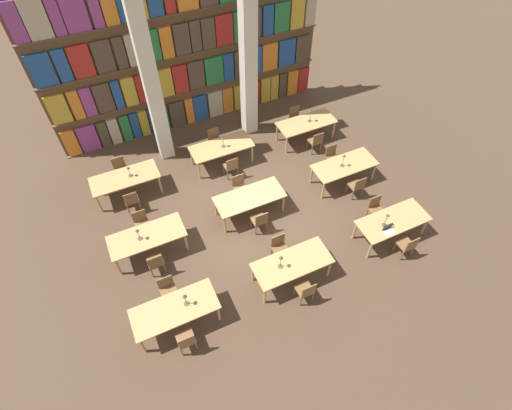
% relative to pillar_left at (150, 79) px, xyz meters
% --- Properties ---
extents(ground_plane, '(40.00, 40.00, 0.00)m').
position_rel_pillar_left_xyz_m(ground_plane, '(1.60, -3.77, -3.00)').
color(ground_plane, '#4C3828').
extents(bookshelf_bank, '(9.70, 0.35, 5.50)m').
position_rel_pillar_left_xyz_m(bookshelf_bank, '(1.61, 1.35, -0.34)').
color(bookshelf_bank, brown).
rests_on(bookshelf_bank, ground_plane).
extents(pillar_left, '(0.46, 0.46, 6.00)m').
position_rel_pillar_left_xyz_m(pillar_left, '(0.00, 0.00, 0.00)').
color(pillar_left, beige).
rests_on(pillar_left, ground_plane).
extents(pillar_center, '(0.46, 0.46, 6.00)m').
position_rel_pillar_left_xyz_m(pillar_center, '(3.21, 0.00, 0.00)').
color(pillar_center, beige).
rests_on(pillar_center, ground_plane).
extents(reading_table_0, '(2.08, 0.90, 0.77)m').
position_rel_pillar_left_xyz_m(reading_table_0, '(-1.57, -6.18, -2.32)').
color(reading_table_0, tan).
rests_on(reading_table_0, ground_plane).
extents(chair_0, '(0.42, 0.40, 0.87)m').
position_rel_pillar_left_xyz_m(chair_0, '(-1.55, -6.92, -2.53)').
color(chair_0, brown).
rests_on(chair_0, ground_plane).
extents(chair_1, '(0.42, 0.40, 0.87)m').
position_rel_pillar_left_xyz_m(chair_1, '(-1.55, -5.45, -2.53)').
color(chair_1, brown).
rests_on(chair_1, ground_plane).
extents(desk_lamp_0, '(0.14, 0.14, 0.43)m').
position_rel_pillar_left_xyz_m(desk_lamp_0, '(-1.26, -6.18, -1.95)').
color(desk_lamp_0, brown).
rests_on(desk_lamp_0, reading_table_0).
extents(reading_table_1, '(2.08, 0.90, 0.77)m').
position_rel_pillar_left_xyz_m(reading_table_1, '(1.60, -6.24, -2.32)').
color(reading_table_1, tan).
rests_on(reading_table_1, ground_plane).
extents(chair_2, '(0.42, 0.40, 0.87)m').
position_rel_pillar_left_xyz_m(chair_2, '(1.62, -6.98, -2.53)').
color(chair_2, brown).
rests_on(chair_2, ground_plane).
extents(chair_3, '(0.42, 0.40, 0.87)m').
position_rel_pillar_left_xyz_m(chair_3, '(1.62, -5.51, -2.53)').
color(chair_3, brown).
rests_on(chair_3, ground_plane).
extents(desk_lamp_1, '(0.14, 0.14, 0.47)m').
position_rel_pillar_left_xyz_m(desk_lamp_1, '(1.27, -6.21, -1.92)').
color(desk_lamp_1, brown).
rests_on(desk_lamp_1, reading_table_1).
extents(reading_table_2, '(2.08, 0.90, 0.77)m').
position_rel_pillar_left_xyz_m(reading_table_2, '(4.86, -6.22, -2.32)').
color(reading_table_2, tan).
rests_on(reading_table_2, ground_plane).
extents(chair_4, '(0.42, 0.40, 0.87)m').
position_rel_pillar_left_xyz_m(chair_4, '(4.87, -6.95, -2.53)').
color(chair_4, brown).
rests_on(chair_4, ground_plane).
extents(chair_5, '(0.42, 0.40, 0.87)m').
position_rel_pillar_left_xyz_m(chair_5, '(4.87, -5.49, -2.53)').
color(chair_5, brown).
rests_on(chair_5, ground_plane).
extents(desk_lamp_2, '(0.14, 0.14, 0.49)m').
position_rel_pillar_left_xyz_m(desk_lamp_2, '(4.51, -6.26, -1.91)').
color(desk_lamp_2, brown).
rests_on(desk_lamp_2, reading_table_2).
extents(laptop, '(0.32, 0.22, 0.21)m').
position_rel_pillar_left_xyz_m(laptop, '(4.49, -6.47, -2.20)').
color(laptop, silver).
rests_on(laptop, reading_table_2).
extents(reading_table_3, '(2.08, 0.90, 0.77)m').
position_rel_pillar_left_xyz_m(reading_table_3, '(-1.61, -3.80, -2.32)').
color(reading_table_3, tan).
rests_on(reading_table_3, ground_plane).
extents(chair_6, '(0.42, 0.40, 0.87)m').
position_rel_pillar_left_xyz_m(chair_6, '(-1.62, -4.53, -2.53)').
color(chair_6, brown).
rests_on(chair_6, ground_plane).
extents(chair_7, '(0.42, 0.40, 0.87)m').
position_rel_pillar_left_xyz_m(chair_7, '(-1.62, -3.07, -2.53)').
color(chair_7, brown).
rests_on(chair_7, ground_plane).
extents(desk_lamp_3, '(0.14, 0.14, 0.42)m').
position_rel_pillar_left_xyz_m(desk_lamp_3, '(-1.79, -3.82, -1.96)').
color(desk_lamp_3, brown).
rests_on(desk_lamp_3, reading_table_3).
extents(reading_table_4, '(2.08, 0.90, 0.77)m').
position_rel_pillar_left_xyz_m(reading_table_4, '(1.54, -3.69, -2.32)').
color(reading_table_4, tan).
rests_on(reading_table_4, ground_plane).
extents(chair_8, '(0.42, 0.40, 0.87)m').
position_rel_pillar_left_xyz_m(chair_8, '(1.54, -4.43, -2.53)').
color(chair_8, brown).
rests_on(chair_8, ground_plane).
extents(chair_9, '(0.42, 0.40, 0.87)m').
position_rel_pillar_left_xyz_m(chair_9, '(1.54, -2.96, -2.53)').
color(chair_9, brown).
rests_on(chair_9, ground_plane).
extents(reading_table_5, '(2.08, 0.90, 0.77)m').
position_rel_pillar_left_xyz_m(reading_table_5, '(4.85, -3.74, -2.32)').
color(reading_table_5, tan).
rests_on(reading_table_5, ground_plane).
extents(chair_10, '(0.42, 0.40, 0.87)m').
position_rel_pillar_left_xyz_m(chair_10, '(4.89, -4.48, -2.53)').
color(chair_10, brown).
rests_on(chair_10, ground_plane).
extents(chair_11, '(0.42, 0.40, 0.87)m').
position_rel_pillar_left_xyz_m(chair_11, '(4.89, -3.01, -2.53)').
color(chair_11, brown).
rests_on(chair_11, ground_plane).
extents(desk_lamp_4, '(0.14, 0.14, 0.47)m').
position_rel_pillar_left_xyz_m(desk_lamp_4, '(4.75, -3.75, -1.92)').
color(desk_lamp_4, brown).
rests_on(desk_lamp_4, reading_table_5).
extents(reading_table_6, '(2.08, 0.90, 0.77)m').
position_rel_pillar_left_xyz_m(reading_table_6, '(-1.64, -1.33, -2.32)').
color(reading_table_6, tan).
rests_on(reading_table_6, ground_plane).
extents(chair_12, '(0.42, 0.40, 0.87)m').
position_rel_pillar_left_xyz_m(chair_12, '(-1.67, -2.06, -2.53)').
color(chair_12, brown).
rests_on(chair_12, ground_plane).
extents(chair_13, '(0.42, 0.40, 0.87)m').
position_rel_pillar_left_xyz_m(chair_13, '(-1.67, -0.60, -2.53)').
color(chair_13, brown).
rests_on(chair_13, ground_plane).
extents(desk_lamp_5, '(0.14, 0.14, 0.39)m').
position_rel_pillar_left_xyz_m(desk_lamp_5, '(-1.45, -1.35, -1.98)').
color(desk_lamp_5, brown).
rests_on(desk_lamp_5, reading_table_6).
extents(reading_table_7, '(2.08, 0.90, 0.77)m').
position_rel_pillar_left_xyz_m(reading_table_7, '(1.61, -1.27, -2.32)').
color(reading_table_7, tan).
rests_on(reading_table_7, ground_plane).
extents(chair_14, '(0.42, 0.40, 0.87)m').
position_rel_pillar_left_xyz_m(chair_14, '(1.65, -2.00, -2.53)').
color(chair_14, brown).
rests_on(chair_14, ground_plane).
extents(chair_15, '(0.42, 0.40, 0.87)m').
position_rel_pillar_left_xyz_m(chair_15, '(1.65, -0.53, -2.53)').
color(chair_15, brown).
rests_on(chair_15, ground_plane).
extents(desk_lamp_6, '(0.14, 0.14, 0.39)m').
position_rel_pillar_left_xyz_m(desk_lamp_6, '(1.68, -1.31, -1.98)').
color(desk_lamp_6, brown).
rests_on(desk_lamp_6, reading_table_7).
extents(reading_table_8, '(2.08, 0.90, 0.77)m').
position_rel_pillar_left_xyz_m(reading_table_8, '(4.81, -1.36, -2.32)').
color(reading_table_8, tan).
rests_on(reading_table_8, ground_plane).
extents(chair_16, '(0.42, 0.40, 0.87)m').
position_rel_pillar_left_xyz_m(chair_16, '(4.80, -2.10, -2.53)').
color(chair_16, brown).
rests_on(chair_16, ground_plane).
extents(chair_17, '(0.42, 0.40, 0.87)m').
position_rel_pillar_left_xyz_m(chair_17, '(4.80, -0.63, -2.53)').
color(chair_17, brown).
rests_on(chair_17, ground_plane).
extents(desk_lamp_7, '(0.14, 0.14, 0.50)m').
position_rel_pillar_left_xyz_m(desk_lamp_7, '(4.94, -1.36, -1.90)').
color(desk_lamp_7, brown).
rests_on(desk_lamp_7, reading_table_8).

